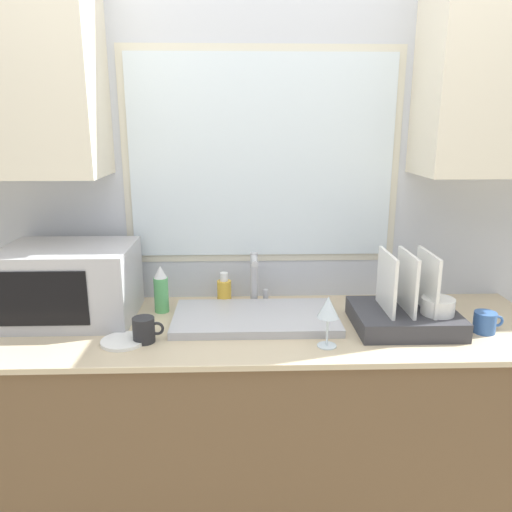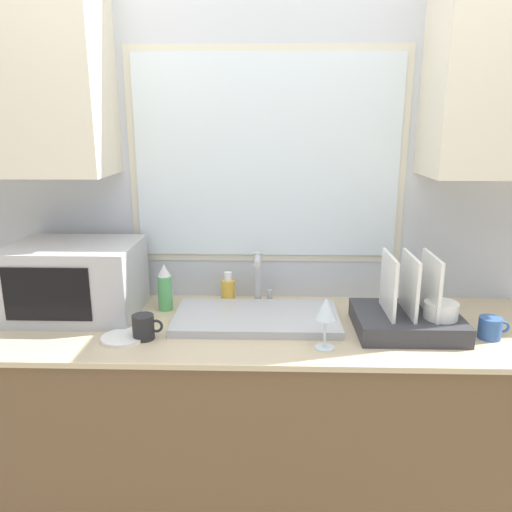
% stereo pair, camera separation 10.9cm
% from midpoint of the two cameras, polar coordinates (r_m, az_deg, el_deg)
% --- Properties ---
extents(countertop, '(2.15, 0.68, 0.94)m').
position_cam_midpoint_polar(countertop, '(2.15, 2.56, -19.42)').
color(countertop, brown).
rests_on(countertop, ground_plane).
extents(wall_back, '(6.00, 0.38, 2.60)m').
position_cam_midpoint_polar(wall_back, '(2.10, 2.75, 8.46)').
color(wall_back, silver).
rests_on(wall_back, ground_plane).
extents(sink_basin, '(0.63, 0.35, 0.03)m').
position_cam_midpoint_polar(sink_basin, '(1.95, 1.66, -7.07)').
color(sink_basin, '#B2B2B7').
rests_on(sink_basin, countertop).
extents(faucet, '(0.08, 0.14, 0.22)m').
position_cam_midpoint_polar(faucet, '(2.09, 1.83, -2.26)').
color(faucet, '#B7B7BC').
rests_on(faucet, countertop).
extents(microwave, '(0.49, 0.38, 0.29)m').
position_cam_midpoint_polar(microwave, '(2.10, -18.51, -2.55)').
color(microwave, '#B2B2B7').
rests_on(microwave, countertop).
extents(dish_rack, '(0.38, 0.32, 0.29)m').
position_cam_midpoint_polar(dish_rack, '(1.95, 18.70, -6.43)').
color(dish_rack, '#333338').
rests_on(dish_rack, countertop).
extents(spray_bottle, '(0.06, 0.06, 0.19)m').
position_cam_midpoint_polar(spray_bottle, '(2.07, -8.90, -3.64)').
color(spray_bottle, '#59B266').
rests_on(spray_bottle, countertop).
extents(soap_bottle, '(0.06, 0.06, 0.14)m').
position_cam_midpoint_polar(soap_bottle, '(2.13, -1.74, -3.95)').
color(soap_bottle, gold).
rests_on(soap_bottle, countertop).
extents(mug_near_sink, '(0.11, 0.08, 0.09)m').
position_cam_midpoint_polar(mug_near_sink, '(1.82, -11.03, -7.99)').
color(mug_near_sink, '#262628').
rests_on(mug_near_sink, countertop).
extents(wine_glass, '(0.07, 0.07, 0.18)m').
position_cam_midpoint_polar(wine_glass, '(1.71, 9.79, -6.18)').
color(wine_glass, silver).
rests_on(wine_glass, countertop).
extents(mug_by_rack, '(0.11, 0.08, 0.08)m').
position_cam_midpoint_polar(mug_by_rack, '(2.01, 26.65, -7.37)').
color(mug_by_rack, '#335999').
rests_on(mug_by_rack, countertop).
extents(small_plate, '(0.15, 0.15, 0.01)m').
position_cam_midpoint_polar(small_plate, '(1.85, -13.32, -9.10)').
color(small_plate, white).
rests_on(small_plate, countertop).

